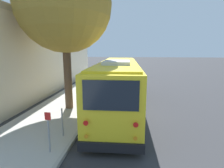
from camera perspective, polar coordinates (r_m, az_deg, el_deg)
The scene contains 10 objects.
ground_plane at distance 11.09m, azimuth 4.86°, elevation -9.03°, with size 160.00×160.00×0.00m, color #333335.
sidewalk_slab at distance 11.90m, azimuth -15.42°, elevation -7.61°, with size 80.00×3.79×0.15m, color #B2AFA8.
curb_strip at distance 11.32m, azimuth -6.06°, elevation -8.22°, with size 80.00×0.14×0.15m, color #9D9A94.
shuttle_bus at distance 11.24m, azimuth 2.05°, elevation 0.46°, with size 11.16×2.95×3.26m.
parked_sedan_silver at distance 24.10m, azimuth 3.71°, elevation 3.45°, with size 4.77×2.01×1.26m.
parked_sedan_black at distance 30.61m, azimuth 3.91°, elevation 5.18°, with size 4.50×1.93×1.33m.
parked_sedan_blue at distance 37.85m, azimuth 4.59°, elevation 6.29°, with size 4.27×2.02×1.30m.
sign_post_near at distance 6.85m, azimuth -19.93°, elevation -14.51°, with size 0.06×0.22×1.52m.
sign_post_far at distance 7.92m, azimuth -15.87°, elevation -11.93°, with size 0.06×0.06×1.25m.
building_backdrop at distance 18.91m, azimuth -27.89°, elevation 7.34°, with size 21.43×7.66×6.34m.
Camera 1 is at (-10.41, -0.28, 3.83)m, focal length 28.00 mm.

